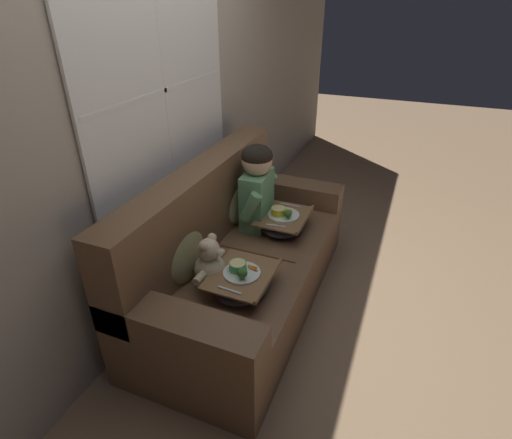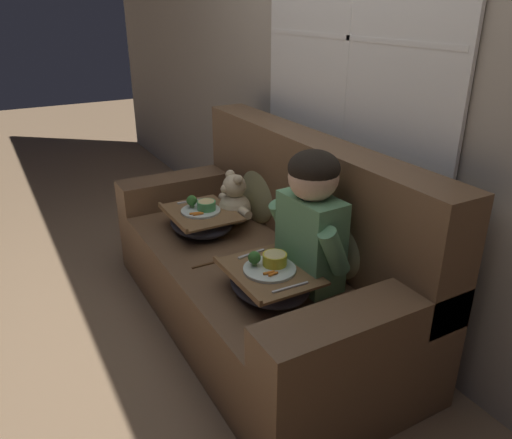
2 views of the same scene
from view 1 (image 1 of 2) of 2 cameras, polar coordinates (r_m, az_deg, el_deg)
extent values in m
plane|color=#8E7051|center=(3.00, -1.09, -11.38)|extent=(14.00, 14.00, 0.00)
cube|color=#A89E8E|center=(2.64, -13.42, 14.21)|extent=(8.00, 0.05, 2.60)
cube|color=white|center=(2.58, -13.02, 17.57)|extent=(1.46, 0.02, 1.39)
cube|color=black|center=(2.58, -13.13, 17.57)|extent=(1.41, 0.01, 1.34)
cube|color=white|center=(2.58, -12.94, 17.57)|extent=(0.02, 0.02, 1.34)
cube|color=white|center=(2.58, -12.94, 17.57)|extent=(1.41, 0.02, 0.02)
cube|color=brown|center=(2.86, -1.13, -8.17)|extent=(1.95, 0.90, 0.42)
cube|color=brown|center=(2.73, -7.84, 1.85)|extent=(1.95, 0.22, 0.57)
cube|color=brown|center=(2.10, -10.92, -15.00)|extent=(0.22, 0.90, 0.17)
cube|color=brown|center=(3.40, 4.59, 4.19)|extent=(0.22, 0.90, 0.17)
cube|color=#513219|center=(2.73, -0.79, -4.70)|extent=(0.01, 0.64, 0.01)
ellipsoid|color=tan|center=(3.04, -2.94, 3.06)|extent=(0.40, 0.19, 0.41)
ellipsoid|color=#898456|center=(2.46, -10.34, -4.26)|extent=(0.42, 0.20, 0.43)
cube|color=#66A370|center=(2.96, 0.13, 2.90)|extent=(0.32, 0.19, 0.42)
sphere|color=beige|center=(2.84, 0.14, 8.40)|extent=(0.22, 0.22, 0.22)
ellipsoid|color=black|center=(2.83, 0.14, 9.13)|extent=(0.22, 0.22, 0.15)
cylinder|color=#66A370|center=(2.79, -0.77, 1.86)|extent=(0.09, 0.17, 0.23)
cylinder|color=#66A370|center=(3.10, 1.55, 4.79)|extent=(0.09, 0.17, 0.23)
sphere|color=beige|center=(2.44, -6.61, -6.99)|extent=(0.19, 0.19, 0.19)
sphere|color=beige|center=(2.36, -6.80, -4.29)|extent=(0.14, 0.14, 0.14)
sphere|color=beige|center=(2.30, -7.46, -3.81)|extent=(0.06, 0.06, 0.06)
sphere|color=beige|center=(2.37, -6.32, -2.61)|extent=(0.06, 0.06, 0.06)
sphere|color=beige|center=(2.34, -5.50, -4.74)|extent=(0.05, 0.05, 0.05)
sphere|color=black|center=(2.33, -5.20, -4.75)|extent=(0.02, 0.02, 0.02)
cylinder|color=beige|center=(2.35, -8.03, -8.23)|extent=(0.09, 0.05, 0.05)
cylinder|color=beige|center=(2.52, -5.35, -5.13)|extent=(0.09, 0.05, 0.05)
cylinder|color=beige|center=(2.42, -4.99, -9.40)|extent=(0.05, 0.09, 0.05)
cylinder|color=beige|center=(2.48, -4.10, -8.26)|extent=(0.05, 0.09, 0.05)
ellipsoid|color=#2D2D38|center=(2.97, 3.92, -0.52)|extent=(0.41, 0.33, 0.11)
cube|color=brown|center=(2.94, 3.96, 0.47)|extent=(0.43, 0.35, 0.01)
cube|color=brown|center=(2.90, 7.05, 0.12)|extent=(0.43, 0.02, 0.02)
cylinder|color=silver|center=(2.94, 3.96, 0.68)|extent=(0.23, 0.23, 0.01)
cylinder|color=yellow|center=(2.92, 3.21, 1.20)|extent=(0.11, 0.11, 0.05)
cylinder|color=#E5D189|center=(2.91, 3.22, 1.58)|extent=(0.10, 0.10, 0.01)
sphere|color=#38702D|center=(2.86, 4.56, 0.84)|extent=(0.06, 0.06, 0.06)
cylinder|color=#7A9E56|center=(2.88, 4.54, 0.32)|extent=(0.02, 0.02, 0.03)
cylinder|color=orange|center=(2.96, 4.78, 1.16)|extent=(0.02, 0.05, 0.01)
cylinder|color=orange|center=(2.98, 4.71, 1.34)|extent=(0.02, 0.05, 0.01)
cube|color=silver|center=(2.80, 2.86, -0.89)|extent=(0.03, 0.14, 0.01)
cube|color=silver|center=(3.08, 4.97, 2.04)|extent=(0.02, 0.17, 0.01)
ellipsoid|color=#2D2D38|center=(2.39, -2.01, -8.97)|extent=(0.41, 0.34, 0.11)
cube|color=brown|center=(2.35, -2.04, -7.85)|extent=(0.43, 0.35, 0.01)
cube|color=brown|center=(2.29, 1.83, -8.53)|extent=(0.43, 0.02, 0.02)
cylinder|color=silver|center=(2.34, -2.04, -7.61)|extent=(0.22, 0.22, 0.01)
cylinder|color=#4CAD60|center=(2.35, -2.62, -6.68)|extent=(0.10, 0.10, 0.05)
cylinder|color=#E5D189|center=(2.33, -2.63, -6.27)|extent=(0.09, 0.09, 0.01)
sphere|color=#38702D|center=(2.27, -1.97, -7.60)|extent=(0.06, 0.06, 0.06)
cylinder|color=#7A9E56|center=(2.28, -1.96, -8.23)|extent=(0.02, 0.02, 0.03)
cylinder|color=orange|center=(2.35, -0.45, -7.05)|extent=(0.03, 0.06, 0.01)
cylinder|color=orange|center=(2.37, -0.50, -6.76)|extent=(0.02, 0.06, 0.01)
cube|color=silver|center=(2.23, -3.81, -10.04)|extent=(0.02, 0.14, 0.01)
camera|label=2|loc=(4.11, 26.99, 21.96)|focal=35.00mm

